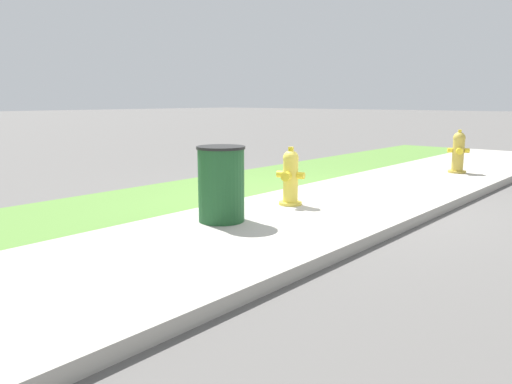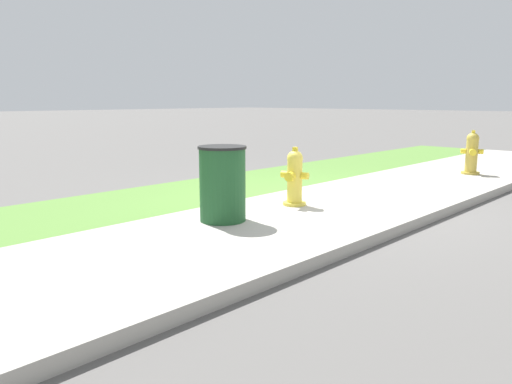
% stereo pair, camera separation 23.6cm
% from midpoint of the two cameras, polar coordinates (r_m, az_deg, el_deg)
% --- Properties ---
extents(ground_plane, '(120.00, 120.00, 0.00)m').
position_cam_midpoint_polar(ground_plane, '(6.79, 10.55, -1.41)').
color(ground_plane, '#5B5956').
extents(sidewalk_pavement, '(18.00, 2.36, 0.01)m').
position_cam_midpoint_polar(sidewalk_pavement, '(6.79, 10.55, -1.36)').
color(sidewalk_pavement, '#ADA89E').
rests_on(sidewalk_pavement, ground).
extents(grass_verge, '(18.00, 1.93, 0.01)m').
position_cam_midpoint_polar(grass_verge, '(8.13, -2.23, 0.75)').
color(grass_verge, '#568438').
rests_on(grass_verge, ground).
extents(street_curb, '(18.00, 0.16, 0.12)m').
position_cam_midpoint_polar(street_curb, '(6.20, 20.39, -2.45)').
color(street_curb, '#ADA89E').
rests_on(street_curb, ground).
extents(fire_hydrant_far_end, '(0.38, 0.39, 0.83)m').
position_cam_midpoint_polar(fire_hydrant_far_end, '(10.18, 24.05, 4.07)').
color(fire_hydrant_far_end, gold).
rests_on(fire_hydrant_far_end, ground).
extents(fire_hydrant_at_driveway, '(0.36, 0.39, 0.78)m').
position_cam_midpoint_polar(fire_hydrant_at_driveway, '(6.56, 5.46, 1.63)').
color(fire_hydrant_at_driveway, yellow).
rests_on(fire_hydrant_at_driveway, ground).
extents(trash_bin, '(0.55, 0.55, 0.87)m').
position_cam_midpoint_polar(trash_bin, '(5.67, -2.66, 0.91)').
color(trash_bin, '#1E5128').
rests_on(trash_bin, ground).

